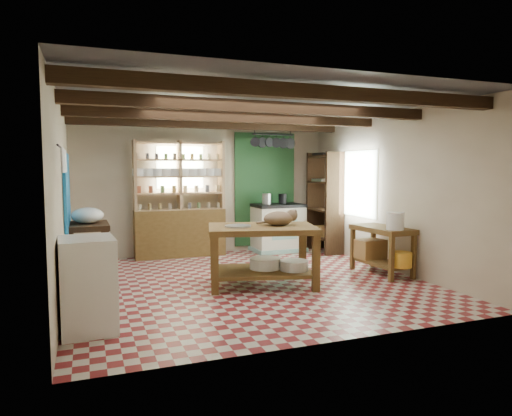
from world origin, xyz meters
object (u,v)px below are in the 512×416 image
object	(u,v)px
prep_table	(89,252)
white_cabinet	(88,284)
work_table	(262,256)
stove	(278,228)
cat	(279,218)
right_counter	(382,250)

from	to	relation	value
prep_table	white_cabinet	world-z (taller)	white_cabinet
work_table	prep_table	size ratio (longest dim) A/B	1.75
white_cabinet	stove	bearing A→B (deg)	39.96
cat	right_counter	bearing A→B (deg)	3.91
stove	work_table	bearing A→B (deg)	-119.49
prep_table	right_counter	size ratio (longest dim) A/B	0.82
cat	stove	bearing A→B (deg)	71.17
prep_table	cat	bearing A→B (deg)	-25.56
prep_table	cat	world-z (taller)	cat
stove	prep_table	xyz separation A→B (m)	(-3.61, -1.21, -0.05)
prep_table	right_counter	world-z (taller)	prep_table
prep_table	stove	bearing A→B (deg)	17.44
stove	right_counter	world-z (taller)	stove
work_table	white_cabinet	xyz separation A→B (m)	(-2.36, -1.09, 0.06)
work_table	stove	bearing A→B (deg)	76.07
stove	cat	distance (m)	2.64
work_table	stove	world-z (taller)	stove
work_table	prep_table	world-z (taller)	prep_table
prep_table	right_counter	xyz separation A→B (m)	(4.38, -1.19, -0.05)
work_table	white_cabinet	bearing A→B (deg)	-141.07
stove	white_cabinet	size ratio (longest dim) A/B	1.02
white_cabinet	right_counter	xyz separation A→B (m)	(4.40, 1.07, -0.11)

